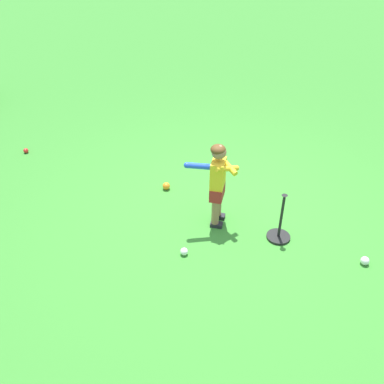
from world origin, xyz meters
The scene contains 7 objects.
ground_plane centered at (0.00, 0.00, 0.00)m, with size 40.00×40.00×0.00m, color #38842D.
child_batter centered at (-0.32, 0.08, 0.65)m, with size 0.32×0.63×1.08m.
play_ball_far_right centered at (0.39, 0.74, 0.05)m, with size 0.10×0.10×0.10m, color orange.
play_ball_center_lawn centered at (1.39, 3.01, 0.04)m, with size 0.08×0.08×0.08m, color red.
play_ball_behind_batter centered at (-1.05, -1.52, 0.05)m, with size 0.10×0.10×0.10m, color white.
play_ball_by_bucket centered at (-0.91, 0.47, 0.04)m, with size 0.09×0.09×0.09m, color white.
batting_tee centered at (-0.62, -0.65, 0.10)m, with size 0.28×0.28×0.62m.
Camera 1 is at (-4.39, 0.36, 3.31)m, focal length 39.25 mm.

